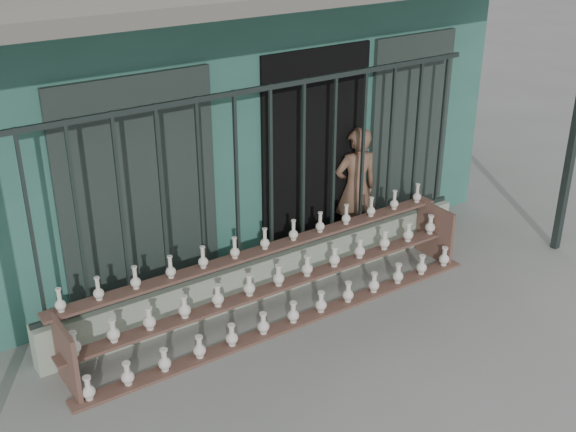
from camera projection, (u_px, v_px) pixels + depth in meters
ground at (348, 350)px, 6.72m from camera, size 60.00×60.00×0.00m
workshop_building at (146, 84)px, 9.21m from camera, size 7.40×6.60×3.21m
parapet_wall at (272, 273)px, 7.60m from camera, size 5.00×0.20×0.45m
security_fence at (271, 173)px, 7.13m from camera, size 5.00×0.04×1.80m
shelf_rack at (280, 283)px, 7.14m from camera, size 4.50×0.68×0.85m
elderly_woman at (356, 189)px, 8.36m from camera, size 0.60×0.46×1.48m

